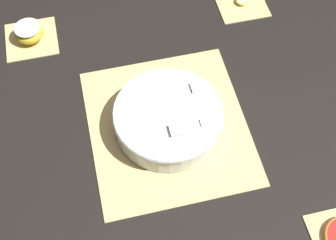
{
  "coord_description": "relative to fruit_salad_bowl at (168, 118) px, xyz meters",
  "views": [
    {
      "loc": [
        -0.56,
        0.13,
        0.96
      ],
      "look_at": [
        0.0,
        0.0,
        0.03
      ],
      "focal_mm": 50.0,
      "sensor_mm": 36.0,
      "label": 1
    }
  ],
  "objects": [
    {
      "name": "coaster_mat_far_right",
      "position": [
        0.35,
        0.3,
        -0.04
      ],
      "size": [
        0.14,
        0.14,
        0.01
      ],
      "color": "#D6B775",
      "rests_on": "ground_plane"
    },
    {
      "name": "bamboo_mat_center",
      "position": [
        0.0,
        0.0,
        -0.04
      ],
      "size": [
        0.41,
        0.37,
        0.01
      ],
      "color": "#D6B775",
      "rests_on": "ground_plane"
    },
    {
      "name": "apple_half",
      "position": [
        0.35,
        0.3,
        -0.01
      ],
      "size": [
        0.08,
        0.08,
        0.04
      ],
      "color": "gold",
      "rests_on": "coaster_mat_far_right"
    },
    {
      "name": "fruit_salad_bowl",
      "position": [
        0.0,
        0.0,
        0.0
      ],
      "size": [
        0.26,
        0.26,
        0.07
      ],
      "color": "silver",
      "rests_on": "bamboo_mat_center"
    },
    {
      "name": "ground_plane",
      "position": [
        0.0,
        0.0,
        -0.04
      ],
      "size": [
        6.0,
        6.0,
        0.0
      ],
      "primitive_type": "plane",
      "color": "black"
    },
    {
      "name": "banana_coin_single",
      "position": [
        0.35,
        -0.3,
        -0.03
      ],
      "size": [
        0.03,
        0.03,
        0.01
      ],
      "color": "#F4EABC",
      "rests_on": "coaster_mat_near_right"
    },
    {
      "name": "coaster_mat_near_right",
      "position": [
        0.35,
        -0.3,
        -0.04
      ],
      "size": [
        0.14,
        0.14,
        0.01
      ],
      "color": "#D6B775",
      "rests_on": "ground_plane"
    }
  ]
}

